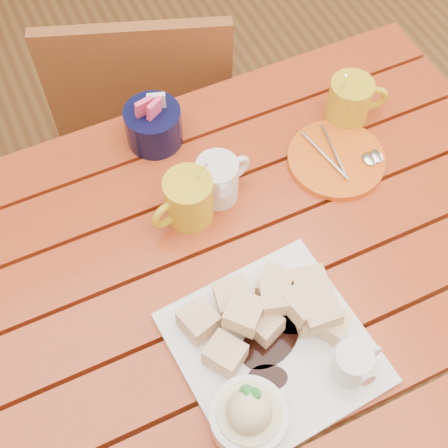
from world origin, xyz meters
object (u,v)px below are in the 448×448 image
coffee_mug_right (351,100)px  orange_saucer (337,159)px  table (219,306)px  dessert_plate (272,354)px  chair_far (149,115)px  coffee_mug_left (187,199)px

coffee_mug_right → orange_saucer: (-0.07, -0.08, -0.04)m
table → orange_saucer: size_ratio=6.72×
dessert_plate → chair_far: bearing=84.5°
coffee_mug_left → dessert_plate: bearing=-104.1°
coffee_mug_right → orange_saucer: bearing=-113.2°
coffee_mug_left → coffee_mug_right: 0.37m
table → dessert_plate: dessert_plate is taller
dessert_plate → chair_far: (0.07, 0.78, -0.31)m
coffee_mug_right → orange_saucer: size_ratio=0.75×
coffee_mug_left → orange_saucer: (0.29, -0.01, -0.04)m
chair_far → orange_saucer: bearing=133.2°
coffee_mug_left → chair_far: 0.59m
coffee_mug_right → dessert_plate: bearing=-116.8°
coffee_mug_left → table: bearing=-107.7°
table → coffee_mug_right: 0.45m
table → dessert_plate: size_ratio=4.04×
chair_far → dessert_plate: bearing=104.6°
dessert_plate → coffee_mug_left: size_ratio=2.14×
orange_saucer → chair_far: chair_far is taller
table → chair_far: size_ratio=1.43×
table → chair_far: bearing=81.9°
coffee_mug_right → coffee_mug_left: bearing=-151.3°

